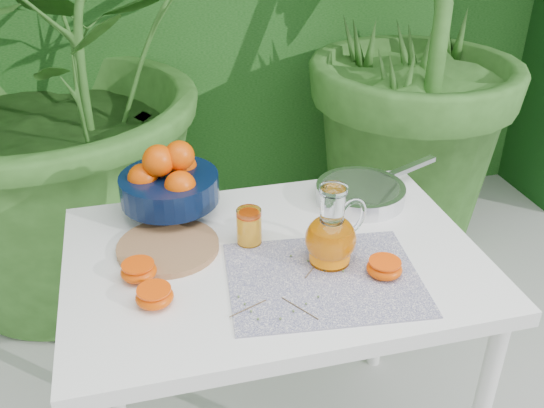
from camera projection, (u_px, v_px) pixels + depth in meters
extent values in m
imported|color=#2F5A1F|center=(45.00, 47.00, 2.20)|extent=(2.72, 2.72, 1.98)
imported|color=#2F5A1F|center=(402.00, 23.00, 2.47)|extent=(2.51, 2.51, 2.00)
cube|color=white|center=(274.00, 261.00, 1.48)|extent=(1.00, 0.70, 0.04)
cylinder|color=white|center=(105.00, 328.00, 1.83)|extent=(0.04, 0.04, 0.71)
cylinder|color=white|center=(382.00, 283.00, 2.02)|extent=(0.04, 0.04, 0.71)
cube|color=#0C0F48|center=(324.00, 278.00, 1.39)|extent=(0.47, 0.38, 0.00)
cylinder|color=olive|center=(168.00, 247.00, 1.49)|extent=(0.29, 0.29, 0.02)
cylinder|color=black|center=(171.00, 207.00, 1.63)|extent=(0.12, 0.12, 0.04)
cylinder|color=black|center=(170.00, 188.00, 1.60)|extent=(0.34, 0.34, 0.07)
sphere|color=#D45702|center=(143.00, 179.00, 1.58)|extent=(0.11, 0.11, 0.08)
sphere|color=#D45702|center=(182.00, 167.00, 1.64)|extent=(0.11, 0.11, 0.08)
sphere|color=#D45702|center=(180.00, 186.00, 1.54)|extent=(0.11, 0.11, 0.08)
sphere|color=#D45702|center=(157.00, 168.00, 1.64)|extent=(0.11, 0.11, 0.08)
sphere|color=#D45702|center=(159.00, 161.00, 1.56)|extent=(0.11, 0.11, 0.08)
sphere|color=#D45702|center=(179.00, 156.00, 1.57)|extent=(0.10, 0.10, 0.08)
cylinder|color=white|center=(329.00, 259.00, 1.44)|extent=(0.13, 0.13, 0.01)
ellipsoid|color=white|center=(331.00, 239.00, 1.41)|extent=(0.16, 0.16, 0.11)
cylinder|color=white|center=(333.00, 206.00, 1.37)|extent=(0.07, 0.07, 0.08)
cylinder|color=white|center=(333.00, 190.00, 1.35)|extent=(0.08, 0.08, 0.01)
torus|color=white|center=(351.00, 217.00, 1.43)|extent=(0.09, 0.05, 0.10)
cylinder|color=#D16704|center=(330.00, 243.00, 1.42)|extent=(0.13, 0.13, 0.09)
cylinder|color=white|center=(249.00, 226.00, 1.49)|extent=(0.07, 0.07, 0.09)
cylinder|color=#FFAE20|center=(249.00, 229.00, 1.50)|extent=(0.06, 0.06, 0.07)
cylinder|color=red|center=(249.00, 215.00, 1.48)|extent=(0.06, 0.06, 0.00)
cylinder|color=silver|center=(360.00, 193.00, 1.69)|extent=(0.33, 0.33, 0.05)
cylinder|color=silver|center=(361.00, 187.00, 1.68)|extent=(0.29, 0.29, 0.01)
cube|color=silver|center=(413.00, 167.00, 1.80)|extent=(0.18, 0.10, 0.01)
ellipsoid|color=#D45702|center=(155.00, 297.00, 1.30)|extent=(0.09, 0.09, 0.04)
cylinder|color=red|center=(154.00, 290.00, 1.29)|extent=(0.08, 0.08, 0.00)
ellipsoid|color=#D45702|center=(139.00, 271.00, 1.38)|extent=(0.09, 0.09, 0.04)
cylinder|color=red|center=(138.00, 265.00, 1.37)|extent=(0.08, 0.08, 0.00)
ellipsoid|color=#D45702|center=(384.00, 268.00, 1.39)|extent=(0.09, 0.09, 0.04)
cylinder|color=red|center=(385.00, 262.00, 1.38)|extent=(0.08, 0.08, 0.00)
cylinder|color=brown|center=(300.00, 308.00, 1.29)|extent=(0.06, 0.09, 0.00)
sphere|color=#516836|center=(280.00, 319.00, 1.26)|extent=(0.01, 0.01, 0.01)
sphere|color=#516836|center=(293.00, 311.00, 1.28)|extent=(0.01, 0.01, 0.01)
sphere|color=#516836|center=(306.00, 304.00, 1.30)|extent=(0.01, 0.01, 0.01)
sphere|color=#516836|center=(318.00, 297.00, 1.32)|extent=(0.01, 0.01, 0.01)
cylinder|color=brown|center=(317.00, 264.00, 1.43)|extent=(0.09, 0.09, 0.00)
sphere|color=#516836|center=(291.00, 256.00, 1.45)|extent=(0.01, 0.01, 0.01)
sphere|color=#516836|center=(308.00, 261.00, 1.44)|extent=(0.01, 0.01, 0.01)
sphere|color=#516836|center=(325.00, 266.00, 1.42)|extent=(0.01, 0.01, 0.01)
sphere|color=#516836|center=(343.00, 271.00, 1.40)|extent=(0.01, 0.01, 0.01)
cylinder|color=brown|center=(248.00, 308.00, 1.29)|extent=(0.09, 0.04, 0.00)
sphere|color=#516836|center=(258.00, 319.00, 1.26)|extent=(0.01, 0.01, 0.01)
sphere|color=#516836|center=(251.00, 311.00, 1.28)|extent=(0.01, 0.01, 0.01)
sphere|color=#516836|center=(245.00, 304.00, 1.30)|extent=(0.01, 0.01, 0.01)
sphere|color=#516836|center=(238.00, 297.00, 1.32)|extent=(0.01, 0.01, 0.01)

